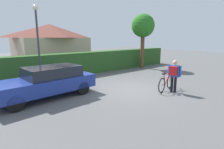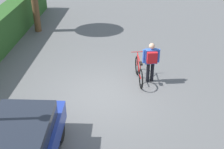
% 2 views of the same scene
% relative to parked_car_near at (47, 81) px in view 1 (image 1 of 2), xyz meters
% --- Properties ---
extents(ground_plane, '(60.00, 60.00, 0.00)m').
position_rel_parked_car_near_xyz_m(ground_plane, '(3.88, -1.64, -0.75)').
color(ground_plane, '#575757').
extents(hedge_row, '(18.68, 0.90, 1.62)m').
position_rel_parked_car_near_xyz_m(hedge_row, '(3.88, 3.54, 0.06)').
color(hedge_row, '#295220').
rests_on(hedge_row, ground).
extents(house_distant, '(6.30, 5.12, 3.92)m').
position_rel_parked_car_near_xyz_m(house_distant, '(3.93, 9.18, 1.26)').
color(house_distant, tan).
rests_on(house_distant, ground).
extents(parked_car_near, '(4.49, 2.01, 1.40)m').
position_rel_parked_car_near_xyz_m(parked_car_near, '(0.00, 0.00, 0.00)').
color(parked_car_near, navy).
rests_on(parked_car_near, ground).
extents(bicycle, '(1.76, 0.52, 1.00)m').
position_rel_parked_car_near_xyz_m(bicycle, '(5.06, -2.90, -0.33)').
color(bicycle, black).
rests_on(bicycle, ground).
extents(person_rider, '(0.41, 0.65, 1.61)m').
position_rel_parked_car_near_xyz_m(person_rider, '(5.02, -3.34, 0.23)').
color(person_rider, black).
rests_on(person_rider, ground).
extents(street_lamp, '(0.28, 0.28, 4.31)m').
position_rel_parked_car_near_xyz_m(street_lamp, '(0.34, 1.79, 2.03)').
color(street_lamp, '#38383D').
rests_on(street_lamp, ground).
extents(tree_kerbside, '(1.99, 1.99, 4.69)m').
position_rel_parked_car_near_xyz_m(tree_kerbside, '(9.55, 2.52, 2.85)').
color(tree_kerbside, brown).
rests_on(tree_kerbside, ground).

